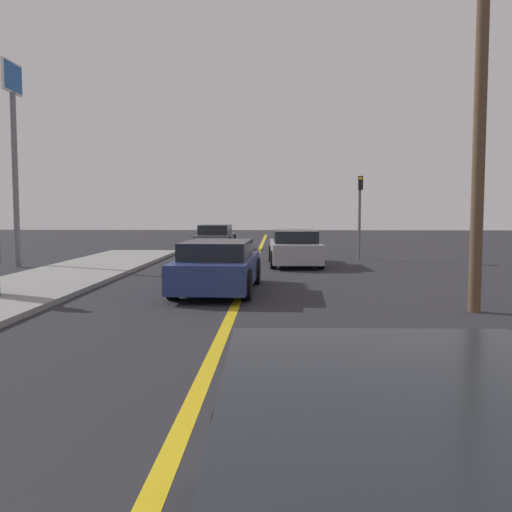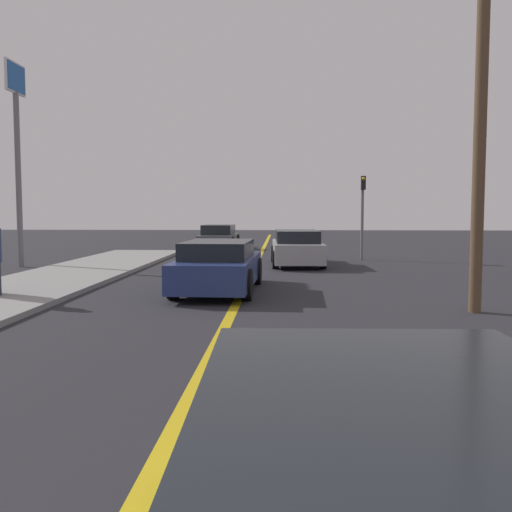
{
  "view_description": "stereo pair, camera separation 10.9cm",
  "coord_description": "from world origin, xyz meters",
  "px_view_note": "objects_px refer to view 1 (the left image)",
  "views": [
    {
      "loc": [
        0.85,
        0.04,
        1.98
      ],
      "look_at": [
        0.44,
        11.83,
        1.05
      ],
      "focal_mm": 40.0,
      "sensor_mm": 36.0,
      "label": 1
    },
    {
      "loc": [
        0.96,
        0.04,
        1.98
      ],
      "look_at": [
        0.44,
        11.83,
        1.05
      ],
      "focal_mm": 40.0,
      "sensor_mm": 36.0,
      "label": 2
    }
  ],
  "objects_px": {
    "car_ahead_center": "(218,266)",
    "roadside_sign": "(14,126)",
    "car_parked_left_lot": "(216,237)",
    "traffic_light": "(360,208)",
    "car_far_distant": "(295,248)",
    "utility_pole": "(479,135)"
  },
  "relations": [
    {
      "from": "car_far_distant",
      "to": "traffic_light",
      "type": "bearing_deg",
      "value": 39.8
    },
    {
      "from": "car_far_distant",
      "to": "utility_pole",
      "type": "distance_m",
      "value": 10.58
    },
    {
      "from": "car_ahead_center",
      "to": "utility_pole",
      "type": "distance_m",
      "value": 6.61
    },
    {
      "from": "traffic_light",
      "to": "utility_pole",
      "type": "xyz_separation_m",
      "value": [
        0.51,
        -12.09,
        1.31
      ]
    },
    {
      "from": "car_parked_left_lot",
      "to": "utility_pole",
      "type": "bearing_deg",
      "value": -67.27
    },
    {
      "from": "car_parked_left_lot",
      "to": "utility_pole",
      "type": "height_order",
      "value": "utility_pole"
    },
    {
      "from": "car_parked_left_lot",
      "to": "car_ahead_center",
      "type": "bearing_deg",
      "value": -81.81
    },
    {
      "from": "car_ahead_center",
      "to": "roadside_sign",
      "type": "bearing_deg",
      "value": 144.8
    },
    {
      "from": "car_far_distant",
      "to": "traffic_light",
      "type": "height_order",
      "value": "traffic_light"
    },
    {
      "from": "car_far_distant",
      "to": "utility_pole",
      "type": "relative_size",
      "value": 0.65
    },
    {
      "from": "roadside_sign",
      "to": "utility_pole",
      "type": "relative_size",
      "value": 1.04
    },
    {
      "from": "traffic_light",
      "to": "roadside_sign",
      "type": "distance_m",
      "value": 13.34
    },
    {
      "from": "car_parked_left_lot",
      "to": "roadside_sign",
      "type": "height_order",
      "value": "roadside_sign"
    },
    {
      "from": "car_parked_left_lot",
      "to": "roadside_sign",
      "type": "relative_size",
      "value": 0.57
    },
    {
      "from": "car_far_distant",
      "to": "roadside_sign",
      "type": "height_order",
      "value": "roadside_sign"
    },
    {
      "from": "car_far_distant",
      "to": "car_parked_left_lot",
      "type": "bearing_deg",
      "value": 111.42
    },
    {
      "from": "car_far_distant",
      "to": "utility_pole",
      "type": "height_order",
      "value": "utility_pole"
    },
    {
      "from": "car_parked_left_lot",
      "to": "utility_pole",
      "type": "distance_m",
      "value": 20.14
    },
    {
      "from": "car_ahead_center",
      "to": "utility_pole",
      "type": "height_order",
      "value": "utility_pole"
    },
    {
      "from": "car_ahead_center",
      "to": "traffic_light",
      "type": "distance_m",
      "value": 10.66
    },
    {
      "from": "car_ahead_center",
      "to": "traffic_light",
      "type": "xyz_separation_m",
      "value": [
        4.82,
        9.39,
        1.5
      ]
    },
    {
      "from": "car_parked_left_lot",
      "to": "traffic_light",
      "type": "relative_size",
      "value": 1.2
    }
  ]
}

